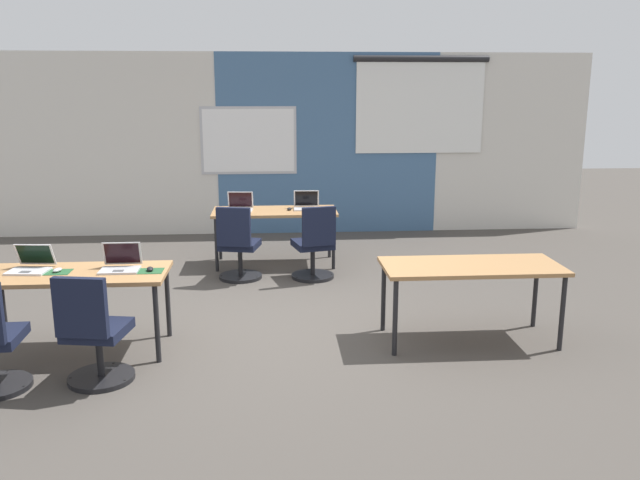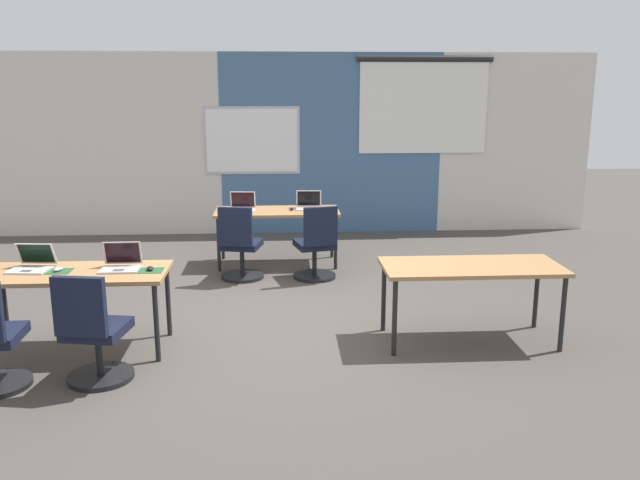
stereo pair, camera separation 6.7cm
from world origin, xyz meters
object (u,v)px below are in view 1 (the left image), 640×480
(desk_far_center, at_px, (275,215))
(chair_far_left, at_px, (238,249))
(laptop_near_left_end, at_px, (31,265))
(mouse_near_left_end, at_px, (57,270))
(desk_near_left, at_px, (74,279))
(mouse_near_left_inner, at_px, (150,269))
(chair_far_right, at_px, (314,249))
(laptop_near_left_inner, at_px, (121,264))
(laptop_far_right, at_px, (307,205))
(mouse_far_right, at_px, (289,209))
(laptop_far_left, at_px, (240,207))
(desk_near_right, at_px, (471,271))
(chair_near_left_inner, at_px, (94,339))

(desk_far_center, distance_m, chair_far_left, 0.88)
(laptop_near_left_end, bearing_deg, mouse_near_left_end, -10.38)
(desk_near_left, relative_size, desk_far_center, 1.00)
(desk_far_center, relative_size, mouse_near_left_inner, 14.61)
(chair_far_right, bearing_deg, laptop_near_left_inner, 34.02)
(mouse_near_left_end, height_order, laptop_near_left_inner, laptop_near_left_inner)
(desk_near_left, bearing_deg, mouse_near_left_end, 176.41)
(desk_far_center, xyz_separation_m, laptop_far_right, (0.42, 0.07, 0.11))
(mouse_far_right, distance_m, laptop_near_left_inner, 3.15)
(laptop_near_left_inner, bearing_deg, mouse_far_right, 60.05)
(laptop_far_left, relative_size, laptop_near_left_inner, 1.06)
(desk_near_left, height_order, desk_near_right, same)
(desk_near_right, distance_m, mouse_near_left_end, 3.63)
(mouse_near_left_end, relative_size, chair_near_left_inner, 0.12)
(desk_near_left, distance_m, chair_far_right, 3.04)
(mouse_near_left_end, relative_size, mouse_far_right, 1.08)
(desk_far_center, xyz_separation_m, chair_far_left, (-0.45, -0.70, -0.28))
(laptop_far_left, relative_size, chair_near_left_inner, 0.38)
(desk_near_left, xyz_separation_m, desk_near_right, (3.50, 0.00, 0.00))
(desk_near_right, relative_size, laptop_near_left_inner, 4.81)
(chair_far_left, xyz_separation_m, chair_near_left_inner, (-0.97, -2.79, 0.00))
(desk_near_right, relative_size, laptop_far_right, 4.72)
(mouse_near_left_end, xyz_separation_m, mouse_near_left_inner, (0.79, -0.02, 0.00))
(chair_far_left, relative_size, mouse_near_left_inner, 8.40)
(desk_far_center, relative_size, chair_far_left, 1.74)
(mouse_near_left_end, height_order, chair_far_right, chair_far_right)
(laptop_near_left_inner, xyz_separation_m, mouse_near_left_inner, (0.26, -0.07, -0.03))
(desk_near_left, bearing_deg, laptop_far_right, 52.91)
(laptop_near_left_inner, bearing_deg, mouse_near_left_end, -175.73)
(desk_near_left, xyz_separation_m, laptop_far_right, (2.17, 2.87, 0.11))
(laptop_far_left, bearing_deg, desk_far_center, 2.35)
(mouse_near_left_end, bearing_deg, laptop_far_left, 63.07)
(chair_far_right, bearing_deg, desk_far_center, -71.44)
(laptop_far_right, height_order, chair_near_left_inner, laptop_far_right)
(laptop_far_right, xyz_separation_m, mouse_far_right, (-0.23, -0.07, -0.03))
(desk_near_right, relative_size, chair_far_left, 1.74)
(desk_far_center, bearing_deg, chair_far_left, -122.54)
(chair_far_left, relative_size, laptop_near_left_inner, 2.77)
(desk_near_right, xyz_separation_m, laptop_far_right, (-1.33, 2.87, 0.11))
(desk_near_right, relative_size, laptop_near_left_end, 4.42)
(desk_far_center, height_order, chair_far_right, chair_far_right)
(mouse_near_left_end, relative_size, laptop_near_left_inner, 0.34)
(mouse_near_left_inner, bearing_deg, chair_far_right, 53.08)
(desk_near_left, xyz_separation_m, desk_far_center, (1.75, 2.80, 0.00))
(desk_far_center, distance_m, chair_near_left_inner, 3.78)
(laptop_near_left_end, xyz_separation_m, mouse_near_left_end, (0.25, -0.07, -0.03))
(desk_far_center, distance_m, laptop_near_left_end, 3.45)
(mouse_far_right, relative_size, laptop_far_left, 0.29)
(laptop_near_left_end, bearing_deg, desk_far_center, 58.01)
(laptop_near_left_end, relative_size, laptop_far_left, 1.02)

